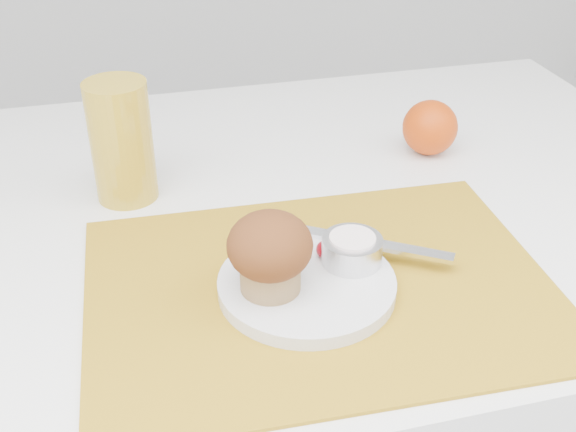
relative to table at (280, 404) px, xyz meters
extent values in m
cube|color=white|center=(0.00, 0.00, 0.00)|extent=(1.20, 0.80, 0.75)
cube|color=#A97C17|center=(0.00, -0.19, 0.38)|extent=(0.51, 0.38, 0.00)
cylinder|color=silver|center=(-0.02, -0.20, 0.39)|extent=(0.20, 0.20, 0.02)
cylinder|color=silver|center=(0.04, -0.18, 0.41)|extent=(0.07, 0.07, 0.03)
cylinder|color=white|center=(0.04, -0.18, 0.42)|extent=(0.07, 0.07, 0.01)
ellipsoid|color=#62020A|center=(0.01, -0.17, 0.40)|extent=(0.02, 0.02, 0.02)
ellipsoid|color=#580216|center=(0.03, -0.15, 0.40)|extent=(0.02, 0.02, 0.02)
cube|color=silver|center=(0.06, -0.15, 0.40)|extent=(0.18, 0.13, 0.01)
sphere|color=#C63F07|center=(0.24, 0.08, 0.41)|extent=(0.08, 0.08, 0.08)
cylinder|color=gold|center=(-0.19, 0.06, 0.45)|extent=(0.09, 0.09, 0.16)
cylinder|color=#9A784A|center=(-0.06, -0.20, 0.41)|extent=(0.08, 0.08, 0.03)
ellipsoid|color=#38190A|center=(-0.06, -0.20, 0.45)|extent=(0.09, 0.09, 0.07)
camera|label=1|loc=(-0.19, -0.79, 0.85)|focal=45.00mm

